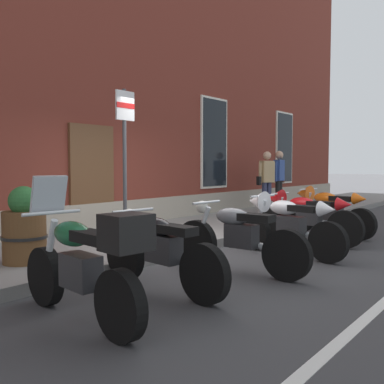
# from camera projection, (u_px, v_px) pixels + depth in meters

# --- Properties ---
(ground_plane) EXTENTS (140.00, 140.00, 0.00)m
(ground_plane) POSITION_uv_depth(u_px,v_px,m) (197.00, 254.00, 7.36)
(ground_plane) COLOR #38383A
(sidewalk) EXTENTS (31.81, 2.73, 0.16)m
(sidewalk) POSITION_uv_depth(u_px,v_px,m) (139.00, 240.00, 8.20)
(sidewalk) COLOR slate
(sidewalk) RESTS_ON ground_plane
(brick_pub_facade) EXTENTS (25.81, 6.27, 9.94)m
(brick_pub_facade) POSITION_uv_depth(u_px,v_px,m) (7.00, 22.00, 10.66)
(brick_pub_facade) COLOR maroon
(brick_pub_facade) RESTS_ON ground_plane
(motorcycle_green_touring) EXTENTS (0.68, 1.98, 1.37)m
(motorcycle_green_touring) POSITION_uv_depth(u_px,v_px,m) (84.00, 264.00, 4.05)
(motorcycle_green_touring) COLOR black
(motorcycle_green_touring) RESTS_ON ground_plane
(motorcycle_black_naked) EXTENTS (0.62, 2.06, 0.93)m
(motorcycle_black_naked) POSITION_uv_depth(u_px,v_px,m) (160.00, 251.00, 5.15)
(motorcycle_black_naked) COLOR black
(motorcycle_black_naked) RESTS_ON ground_plane
(motorcycle_grey_naked) EXTENTS (0.62, 2.14, 0.96)m
(motorcycle_grey_naked) POSITION_uv_depth(u_px,v_px,m) (237.00, 238.00, 6.05)
(motorcycle_grey_naked) COLOR black
(motorcycle_grey_naked) RESTS_ON ground_plane
(motorcycle_white_sport) EXTENTS (0.65, 2.06, 1.04)m
(motorcycle_white_sport) POSITION_uv_depth(u_px,v_px,m) (285.00, 221.00, 7.19)
(motorcycle_white_sport) COLOR black
(motorcycle_white_sport) RESTS_ON ground_plane
(motorcycle_red_sport) EXTENTS (0.62, 2.18, 1.00)m
(motorcycle_red_sport) POSITION_uv_depth(u_px,v_px,m) (303.00, 214.00, 8.34)
(motorcycle_red_sport) COLOR black
(motorcycle_red_sport) RESTS_ON ground_plane
(motorcycle_orange_sport) EXTENTS (0.68, 2.02, 1.04)m
(motorcycle_orange_sport) POSITION_uv_depth(u_px,v_px,m) (326.00, 209.00, 9.23)
(motorcycle_orange_sport) COLOR black
(motorcycle_orange_sport) RESTS_ON ground_plane
(pedestrian_tan_coat) EXTENTS (0.65, 0.31, 1.70)m
(pedestrian_tan_coat) POSITION_uv_depth(u_px,v_px,m) (267.00, 178.00, 12.23)
(pedestrian_tan_coat) COLOR #2D3351
(pedestrian_tan_coat) RESTS_ON sidewalk
(pedestrian_blue_top) EXTENTS (0.66, 0.24, 1.75)m
(pedestrian_blue_top) POSITION_uv_depth(u_px,v_px,m) (279.00, 177.00, 13.04)
(pedestrian_blue_top) COLOR black
(pedestrian_blue_top) RESTS_ON sidewalk
(parking_sign) EXTENTS (0.36, 0.07, 2.47)m
(parking_sign) POSITION_uv_depth(u_px,v_px,m) (125.00, 147.00, 6.67)
(parking_sign) COLOR #4C4C51
(parking_sign) RESTS_ON sidewalk
(barrel_planter) EXTENTS (0.60, 0.60, 1.04)m
(barrel_planter) POSITION_uv_depth(u_px,v_px,m) (24.00, 229.00, 5.94)
(barrel_planter) COLOR brown
(barrel_planter) RESTS_ON sidewalk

